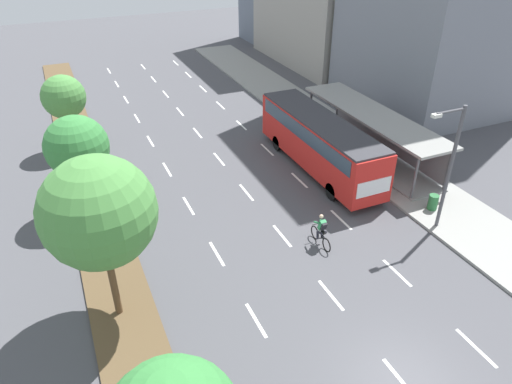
# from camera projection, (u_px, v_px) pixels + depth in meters

# --- Properties ---
(ground_plane) EXTENTS (140.00, 140.00, 0.00)m
(ground_plane) POSITION_uv_depth(u_px,v_px,m) (403.00, 383.00, 16.19)
(ground_plane) COLOR #4C4C51
(median_strip) EXTENTS (2.60, 52.00, 0.12)m
(median_strip) POSITION_uv_depth(u_px,v_px,m) (85.00, 174.00, 28.89)
(median_strip) COLOR brown
(median_strip) RESTS_ON ground
(sidewalk_right) EXTENTS (4.50, 52.00, 0.15)m
(sidewalk_right) POSITION_uv_depth(u_px,v_px,m) (328.00, 127.00, 34.98)
(sidewalk_right) COLOR gray
(sidewalk_right) RESTS_ON ground
(lane_divider_left) EXTENTS (0.14, 48.15, 0.01)m
(lane_divider_left) POSITION_uv_depth(u_px,v_px,m) (167.00, 169.00, 29.47)
(lane_divider_left) COLOR white
(lane_divider_left) RESTS_ON ground
(lane_divider_center) EXTENTS (0.14, 48.15, 0.01)m
(lane_divider_center) POSITION_uv_depth(u_px,v_px,m) (219.00, 159.00, 30.69)
(lane_divider_center) COLOR white
(lane_divider_center) RESTS_ON ground
(lane_divider_right) EXTENTS (0.14, 48.15, 0.01)m
(lane_divider_right) POSITION_uv_depth(u_px,v_px,m) (267.00, 150.00, 31.91)
(lane_divider_right) COLOR white
(lane_divider_right) RESTS_ON ground
(bus_shelter) EXTENTS (2.90, 12.37, 2.86)m
(bus_shelter) POSITION_uv_depth(u_px,v_px,m) (374.00, 129.00, 30.27)
(bus_shelter) COLOR gray
(bus_shelter) RESTS_ON sidewalk_right
(bus) EXTENTS (2.54, 11.29, 3.37)m
(bus) POSITION_uv_depth(u_px,v_px,m) (319.00, 139.00, 28.52)
(bus) COLOR red
(bus) RESTS_ON ground
(cyclist) EXTENTS (0.46, 1.82, 1.71)m
(cyclist) POSITION_uv_depth(u_px,v_px,m) (321.00, 232.00, 22.46)
(cyclist) COLOR black
(cyclist) RESTS_ON ground
(median_tree_second) EXTENTS (4.17, 4.17, 6.93)m
(median_tree_second) POSITION_uv_depth(u_px,v_px,m) (99.00, 213.00, 16.39)
(median_tree_second) COLOR brown
(median_tree_second) RESTS_ON median_strip
(median_tree_third) EXTENTS (3.22, 3.22, 5.37)m
(median_tree_third) POSITION_uv_depth(u_px,v_px,m) (77.00, 147.00, 23.40)
(median_tree_third) COLOR brown
(median_tree_third) RESTS_ON median_strip
(median_tree_fourth) EXTENTS (2.80, 2.80, 5.06)m
(median_tree_fourth) POSITION_uv_depth(u_px,v_px,m) (64.00, 97.00, 29.94)
(median_tree_fourth) COLOR brown
(median_tree_fourth) RESTS_ON median_strip
(streetlight) EXTENTS (1.91, 0.24, 6.50)m
(streetlight) POSITION_uv_depth(u_px,v_px,m) (449.00, 161.00, 22.03)
(streetlight) COLOR #4C4C51
(streetlight) RESTS_ON sidewalk_right
(trash_bin) EXTENTS (0.52, 0.52, 0.85)m
(trash_bin) POSITION_uv_depth(u_px,v_px,m) (433.00, 202.00, 25.12)
(trash_bin) COLOR #286B38
(trash_bin) RESTS_ON sidewalk_right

